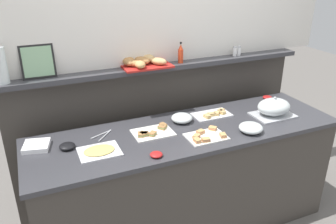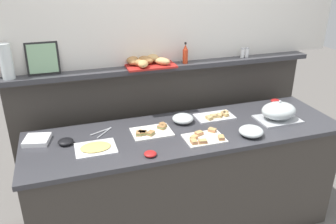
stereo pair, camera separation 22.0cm
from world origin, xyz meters
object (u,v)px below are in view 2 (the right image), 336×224
serving_tongs (103,132)px  salt_shaker (242,53)px  serving_cloche (279,112)px  glass_bowl_large (251,132)px  pepper_shaker (247,52)px  framed_picture (43,58)px  water_carafe (6,61)px  condiment_bowl_red (66,142)px  condiment_bowl_cream (276,101)px  glass_bowl_medium (183,119)px  condiment_bowl_teal (150,154)px  hot_sauce_bottle (185,54)px  bread_basket (145,62)px  sandwich_platter_side (216,116)px  sandwich_platter_front (151,132)px  cold_cuts_platter (96,148)px  napkin_stack (37,140)px

serving_tongs → salt_shaker: salt_shaker is taller
serving_cloche → glass_bowl_large: bearing=-153.5°
pepper_shaker → framed_picture: 1.72m
serving_tongs → pepper_shaker: bearing=12.3°
pepper_shaker → water_carafe: (-1.96, 0.00, 0.09)m
condiment_bowl_red → water_carafe: bearing=130.5°
condiment_bowl_cream → serving_tongs: size_ratio=0.50×
salt_shaker → water_carafe: bearing=180.0°
glass_bowl_medium → condiment_bowl_teal: 0.57m
glass_bowl_large → condiment_bowl_red: 1.34m
hot_sauce_bottle → bread_basket: bearing=175.6°
sandwich_platter_side → hot_sauce_bottle: (-0.17, 0.29, 0.46)m
sandwich_platter_front → bread_basket: bread_basket is taller
framed_picture → sandwich_platter_front: bearing=-32.6°
serving_cloche → framed_picture: bearing=162.6°
sandwich_platter_front → condiment_bowl_teal: sandwich_platter_front is taller
sandwich_platter_front → pepper_shaker: 1.17m
serving_tongs → hot_sauce_bottle: 0.94m
sandwich_platter_front → pepper_shaker: (1.01, 0.41, 0.43)m
condiment_bowl_cream → cold_cuts_platter: bearing=-168.3°
napkin_stack → bread_basket: size_ratio=0.42×
sandwich_platter_side → cold_cuts_platter: size_ratio=1.14×
sandwich_platter_side → condiment_bowl_red: 1.21m
condiment_bowl_teal → condiment_bowl_cream: 1.44m
condiment_bowl_red → sandwich_platter_front: bearing=-2.1°
glass_bowl_medium → framed_picture: framed_picture is taller
condiment_bowl_red → water_carafe: water_carafe is taller
sandwich_platter_front → condiment_bowl_cream: size_ratio=3.43×
water_carafe → framed_picture: bearing=8.9°
condiment_bowl_teal → bread_basket: size_ratio=0.21×
serving_tongs → napkin_stack: size_ratio=1.02×
serving_tongs → framed_picture: (-0.36, 0.33, 0.51)m
cold_cuts_platter → condiment_bowl_red: 0.24m
pepper_shaker → condiment_bowl_cream: bearing=-37.9°
sandwich_platter_side → condiment_bowl_red: (-1.20, -0.08, 0.01)m
condiment_bowl_red → serving_tongs: size_ratio=0.63×
sandwich_platter_side → framed_picture: bearing=165.0°
sandwich_platter_front → water_carafe: bearing=156.5°
glass_bowl_large → framed_picture: framed_picture is taller
serving_tongs → framed_picture: 0.71m
pepper_shaker → water_carafe: bearing=180.0°
hot_sauce_bottle → pepper_shaker: 0.59m
condiment_bowl_red → salt_shaker: salt_shaker is taller
bread_basket → condiment_bowl_red: bearing=-149.9°
sandwich_platter_front → hot_sauce_bottle: hot_sauce_bottle is taller
sandwich_platter_side → condiment_bowl_cream: sandwich_platter_side is taller
pepper_shaker → bread_basket: 0.93m
serving_tongs → hot_sauce_bottle: bearing=20.4°
glass_bowl_medium → napkin_stack: size_ratio=1.00×
napkin_stack → water_carafe: bearing=115.3°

